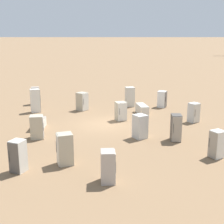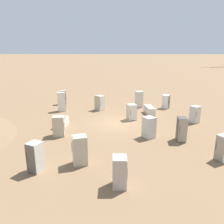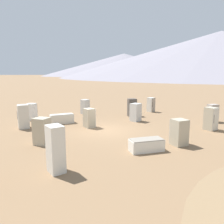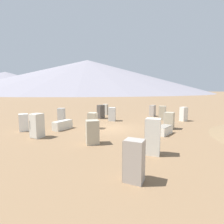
{
  "view_description": "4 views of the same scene",
  "coord_description": "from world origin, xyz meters",
  "px_view_note": "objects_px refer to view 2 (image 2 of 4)",
  "views": [
    {
      "loc": [
        -0.72,
        21.64,
        6.38
      ],
      "look_at": [
        -0.5,
        -0.69,
        0.72
      ],
      "focal_mm": 50.0,
      "sensor_mm": 36.0,
      "label": 1
    },
    {
      "loc": [
        -0.66,
        17.64,
        5.87
      ],
      "look_at": [
        0.52,
        0.07,
        0.97
      ],
      "focal_mm": 35.0,
      "sensor_mm": 36.0,
      "label": 2
    },
    {
      "loc": [
        14.52,
        -3.36,
        3.97
      ],
      "look_at": [
        -0.78,
        0.63,
        1.14
      ],
      "focal_mm": 35.0,
      "sensor_mm": 36.0,
      "label": 3
    },
    {
      "loc": [
        9.91,
        -11.67,
        3.39
      ],
      "look_at": [
        0.34,
        -0.12,
        1.51
      ],
      "focal_mm": 28.0,
      "sensor_mm": 36.0,
      "label": 4
    }
  ],
  "objects_px": {
    "discarded_fridge_11": "(59,126)",
    "discarded_fridge_14": "(149,127)",
    "discarded_fridge_9": "(80,150)",
    "discarded_fridge_1": "(35,157)",
    "discarded_fridge_6": "(223,148)",
    "discarded_fridge_4": "(63,97)",
    "discarded_fridge_7": "(100,103)",
    "discarded_fridge_15": "(139,99)",
    "discarded_fridge_10": "(120,172)",
    "discarded_fridge_12": "(195,114)",
    "discarded_fridge_2": "(149,110)",
    "discarded_fridge_13": "(182,129)",
    "discarded_fridge_3": "(61,102)",
    "discarded_fridge_8": "(62,122)",
    "discarded_fridge_0": "(132,112)",
    "discarded_fridge_5": "(166,102)"
  },
  "relations": [
    {
      "from": "discarded_fridge_0",
      "to": "discarded_fridge_3",
      "type": "bearing_deg",
      "value": -41.9
    },
    {
      "from": "discarded_fridge_1",
      "to": "discarded_fridge_12",
      "type": "relative_size",
      "value": 1.08
    },
    {
      "from": "discarded_fridge_2",
      "to": "discarded_fridge_14",
      "type": "bearing_deg",
      "value": 73.02
    },
    {
      "from": "discarded_fridge_0",
      "to": "discarded_fridge_3",
      "type": "xyz_separation_m",
      "value": [
        7.03,
        -2.45,
        0.26
      ]
    },
    {
      "from": "discarded_fridge_12",
      "to": "discarded_fridge_8",
      "type": "bearing_deg",
      "value": -26.94
    },
    {
      "from": "discarded_fridge_2",
      "to": "discarded_fridge_9",
      "type": "bearing_deg",
      "value": 54.08
    },
    {
      "from": "discarded_fridge_15",
      "to": "discarded_fridge_10",
      "type": "bearing_deg",
      "value": -108.45
    },
    {
      "from": "discarded_fridge_15",
      "to": "discarded_fridge_1",
      "type": "bearing_deg",
      "value": -125.42
    },
    {
      "from": "discarded_fridge_8",
      "to": "discarded_fridge_9",
      "type": "distance_m",
      "value": 6.71
    },
    {
      "from": "discarded_fridge_6",
      "to": "discarded_fridge_15",
      "type": "bearing_deg",
      "value": -10.02
    },
    {
      "from": "discarded_fridge_4",
      "to": "discarded_fridge_7",
      "type": "bearing_deg",
      "value": 48.68
    },
    {
      "from": "discarded_fridge_5",
      "to": "discarded_fridge_8",
      "type": "distance_m",
      "value": 11.43
    },
    {
      "from": "discarded_fridge_11",
      "to": "discarded_fridge_12",
      "type": "bearing_deg",
      "value": 99.42
    },
    {
      "from": "discarded_fridge_11",
      "to": "discarded_fridge_9",
      "type": "bearing_deg",
      "value": 20.71
    },
    {
      "from": "discarded_fridge_2",
      "to": "discarded_fridge_11",
      "type": "height_order",
      "value": "discarded_fridge_11"
    },
    {
      "from": "discarded_fridge_2",
      "to": "discarded_fridge_14",
      "type": "distance_m",
      "value": 6.03
    },
    {
      "from": "discarded_fridge_9",
      "to": "discarded_fridge_13",
      "type": "relative_size",
      "value": 0.99
    },
    {
      "from": "discarded_fridge_11",
      "to": "discarded_fridge_14",
      "type": "relative_size",
      "value": 0.98
    },
    {
      "from": "discarded_fridge_2",
      "to": "discarded_fridge_3",
      "type": "relative_size",
      "value": 0.99
    },
    {
      "from": "discarded_fridge_1",
      "to": "discarded_fridge_2",
      "type": "xyz_separation_m",
      "value": [
        -6.75,
        -10.95,
        -0.4
      ]
    },
    {
      "from": "discarded_fridge_3",
      "to": "discarded_fridge_11",
      "type": "bearing_deg",
      "value": -6.31
    },
    {
      "from": "discarded_fridge_11",
      "to": "discarded_fridge_13",
      "type": "distance_m",
      "value": 8.56
    },
    {
      "from": "discarded_fridge_14",
      "to": "discarded_fridge_11",
      "type": "bearing_deg",
      "value": -121.23
    },
    {
      "from": "discarded_fridge_3",
      "to": "discarded_fridge_9",
      "type": "relative_size",
      "value": 1.21
    },
    {
      "from": "discarded_fridge_4",
      "to": "discarded_fridge_12",
      "type": "xyz_separation_m",
      "value": [
        -13.11,
        5.82,
        -0.08
      ]
    },
    {
      "from": "discarded_fridge_1",
      "to": "discarded_fridge_6",
      "type": "distance_m",
      "value": 10.07
    },
    {
      "from": "discarded_fridge_13",
      "to": "discarded_fridge_14",
      "type": "distance_m",
      "value": 2.19
    },
    {
      "from": "discarded_fridge_13",
      "to": "discarded_fridge_14",
      "type": "xyz_separation_m",
      "value": [
        2.13,
        -0.47,
        -0.07
      ]
    },
    {
      "from": "discarded_fridge_0",
      "to": "discarded_fridge_9",
      "type": "height_order",
      "value": "discarded_fridge_9"
    },
    {
      "from": "discarded_fridge_3",
      "to": "discarded_fridge_8",
      "type": "xyz_separation_m",
      "value": [
        -1.3,
        4.52,
        -0.65
      ]
    },
    {
      "from": "discarded_fridge_7",
      "to": "discarded_fridge_13",
      "type": "height_order",
      "value": "discarded_fridge_13"
    },
    {
      "from": "discarded_fridge_5",
      "to": "discarded_fridge_10",
      "type": "bearing_deg",
      "value": 5.63
    },
    {
      "from": "discarded_fridge_13",
      "to": "discarded_fridge_15",
      "type": "bearing_deg",
      "value": -72.98
    },
    {
      "from": "discarded_fridge_15",
      "to": "discarded_fridge_4",
      "type": "bearing_deg",
      "value": 162.92
    },
    {
      "from": "discarded_fridge_11",
      "to": "discarded_fridge_14",
      "type": "bearing_deg",
      "value": 81.15
    },
    {
      "from": "discarded_fridge_1",
      "to": "discarded_fridge_10",
      "type": "relative_size",
      "value": 1.06
    },
    {
      "from": "discarded_fridge_12",
      "to": "discarded_fridge_15",
      "type": "distance_m",
      "value": 6.77
    },
    {
      "from": "discarded_fridge_10",
      "to": "discarded_fridge_11",
      "type": "relative_size",
      "value": 1.0
    },
    {
      "from": "discarded_fridge_7",
      "to": "discarded_fridge_10",
      "type": "relative_size",
      "value": 1.04
    },
    {
      "from": "discarded_fridge_15",
      "to": "discarded_fridge_2",
      "type": "bearing_deg",
      "value": -84.39
    },
    {
      "from": "discarded_fridge_15",
      "to": "discarded_fridge_12",
      "type": "bearing_deg",
      "value": -60.84
    },
    {
      "from": "discarded_fridge_11",
      "to": "discarded_fridge_12",
      "type": "relative_size",
      "value": 1.02
    },
    {
      "from": "discarded_fridge_6",
      "to": "discarded_fridge_8",
      "type": "relative_size",
      "value": 0.84
    },
    {
      "from": "discarded_fridge_0",
      "to": "discarded_fridge_15",
      "type": "height_order",
      "value": "discarded_fridge_15"
    },
    {
      "from": "discarded_fridge_9",
      "to": "discarded_fridge_10",
      "type": "bearing_deg",
      "value": -149.92
    },
    {
      "from": "discarded_fridge_2",
      "to": "discarded_fridge_6",
      "type": "height_order",
      "value": "discarded_fridge_6"
    },
    {
      "from": "discarded_fridge_2",
      "to": "discarded_fridge_7",
      "type": "height_order",
      "value": "discarded_fridge_7"
    },
    {
      "from": "discarded_fridge_2",
      "to": "discarded_fridge_3",
      "type": "bearing_deg",
      "value": -14.41
    },
    {
      "from": "discarded_fridge_3",
      "to": "discarded_fridge_10",
      "type": "height_order",
      "value": "discarded_fridge_3"
    },
    {
      "from": "discarded_fridge_3",
      "to": "discarded_fridge_6",
      "type": "xyz_separation_m",
      "value": [
        -11.93,
        9.63,
        -0.23
      ]
    }
  ]
}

